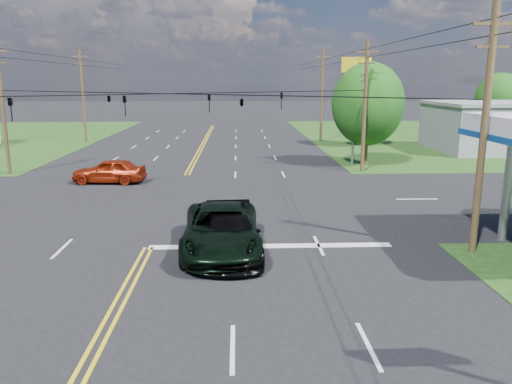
{
  "coord_description": "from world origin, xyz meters",
  "views": [
    {
      "loc": [
        3.66,
        -15.56,
        6.7
      ],
      "look_at": [
        4.48,
        6.0,
        1.86
      ],
      "focal_mm": 35.0,
      "sensor_mm": 36.0,
      "label": 1
    }
  ],
  "objects_px": {
    "retail_ne": "(509,128)",
    "tree_right_b": "(362,105)",
    "pole_left_far": "(83,95)",
    "pole_right_far": "(322,95)",
    "pole_ne": "(365,105)",
    "pickup_dkgreen": "(221,229)",
    "tree_right_a": "(368,104)",
    "pole_nw": "(3,106)",
    "pole_se": "(484,129)",
    "tree_far_r": "(499,99)",
    "suv_black": "(231,235)"
  },
  "relations": [
    {
      "from": "retail_ne",
      "to": "tree_right_b",
      "type": "bearing_deg",
      "value": 163.5
    },
    {
      "from": "pole_left_far",
      "to": "pole_right_far",
      "type": "bearing_deg",
      "value": 0.0
    },
    {
      "from": "pole_ne",
      "to": "pickup_dkgreen",
      "type": "xyz_separation_m",
      "value": [
        -10.0,
        -17.5,
        -4.01
      ]
    },
    {
      "from": "retail_ne",
      "to": "pole_right_far",
      "type": "relative_size",
      "value": 1.4
    },
    {
      "from": "pole_left_far",
      "to": "tree_right_a",
      "type": "bearing_deg",
      "value": -30.65
    },
    {
      "from": "retail_ne",
      "to": "pole_ne",
      "type": "distance_m",
      "value": 20.43
    },
    {
      "from": "pole_nw",
      "to": "pole_se",
      "type": "bearing_deg",
      "value": -34.7
    },
    {
      "from": "pole_se",
      "to": "pole_right_far",
      "type": "distance_m",
      "value": 37.0
    },
    {
      "from": "pole_ne",
      "to": "retail_ne",
      "type": "bearing_deg",
      "value": 32.91
    },
    {
      "from": "pole_ne",
      "to": "pole_right_far",
      "type": "bearing_deg",
      "value": 90.0
    },
    {
      "from": "pole_left_far",
      "to": "pole_ne",
      "type": "bearing_deg",
      "value": -36.16
    },
    {
      "from": "pole_nw",
      "to": "tree_right_a",
      "type": "xyz_separation_m",
      "value": [
        27.0,
        3.0,
        -0.05
      ]
    },
    {
      "from": "tree_right_b",
      "to": "tree_right_a",
      "type": "bearing_deg",
      "value": -101.77
    },
    {
      "from": "tree_right_b",
      "to": "tree_far_r",
      "type": "relative_size",
      "value": 0.93
    },
    {
      "from": "pole_left_far",
      "to": "pole_right_far",
      "type": "height_order",
      "value": "same"
    },
    {
      "from": "pole_ne",
      "to": "tree_far_r",
      "type": "relative_size",
      "value": 1.25
    },
    {
      "from": "tree_right_a",
      "to": "tree_right_b",
      "type": "height_order",
      "value": "tree_right_a"
    },
    {
      "from": "pole_left_far",
      "to": "tree_right_b",
      "type": "xyz_separation_m",
      "value": [
        29.5,
        -4.0,
        -0.95
      ]
    },
    {
      "from": "tree_right_b",
      "to": "suv_black",
      "type": "xyz_separation_m",
      "value": [
        -13.13,
        -32.9,
        -3.41
      ]
    },
    {
      "from": "suv_black",
      "to": "pole_nw",
      "type": "bearing_deg",
      "value": 129.38
    },
    {
      "from": "pole_ne",
      "to": "pickup_dkgreen",
      "type": "height_order",
      "value": "pole_ne"
    },
    {
      "from": "tree_right_b",
      "to": "tree_far_r",
      "type": "bearing_deg",
      "value": 18.92
    },
    {
      "from": "pole_nw",
      "to": "suv_black",
      "type": "height_order",
      "value": "pole_nw"
    },
    {
      "from": "tree_right_a",
      "to": "pole_se",
      "type": "bearing_deg",
      "value": -92.73
    },
    {
      "from": "pole_nw",
      "to": "retail_ne",
      "type": "bearing_deg",
      "value": 14.35
    },
    {
      "from": "pole_left_far",
      "to": "pole_se",
      "type": "bearing_deg",
      "value": -54.9
    },
    {
      "from": "pickup_dkgreen",
      "to": "suv_black",
      "type": "xyz_separation_m",
      "value": [
        0.37,
        -0.4,
        -0.1
      ]
    },
    {
      "from": "pole_nw",
      "to": "tree_right_a",
      "type": "relative_size",
      "value": 1.16
    },
    {
      "from": "pole_right_far",
      "to": "retail_ne",
      "type": "bearing_deg",
      "value": -25.2
    },
    {
      "from": "retail_ne",
      "to": "pole_ne",
      "type": "bearing_deg",
      "value": -147.09
    },
    {
      "from": "tree_far_r",
      "to": "pole_se",
      "type": "bearing_deg",
      "value": -118.3
    },
    {
      "from": "pole_nw",
      "to": "tree_far_r",
      "type": "xyz_separation_m",
      "value": [
        47.0,
        21.0,
        -0.37
      ]
    },
    {
      "from": "pole_nw",
      "to": "tree_right_b",
      "type": "height_order",
      "value": "pole_nw"
    },
    {
      "from": "pickup_dkgreen",
      "to": "suv_black",
      "type": "height_order",
      "value": "pickup_dkgreen"
    },
    {
      "from": "pickup_dkgreen",
      "to": "pole_right_far",
      "type": "bearing_deg",
      "value": 73.42
    },
    {
      "from": "pole_right_far",
      "to": "tree_right_a",
      "type": "xyz_separation_m",
      "value": [
        1.0,
        -16.0,
        -0.3
      ]
    },
    {
      "from": "pole_ne",
      "to": "tree_right_a",
      "type": "xyz_separation_m",
      "value": [
        1.0,
        3.0,
        -0.05
      ]
    },
    {
      "from": "pole_right_far",
      "to": "suv_black",
      "type": "height_order",
      "value": "pole_right_far"
    },
    {
      "from": "suv_black",
      "to": "pole_right_far",
      "type": "bearing_deg",
      "value": 72.32
    },
    {
      "from": "tree_right_b",
      "to": "suv_black",
      "type": "relative_size",
      "value": 1.27
    },
    {
      "from": "pole_se",
      "to": "tree_right_a",
      "type": "xyz_separation_m",
      "value": [
        1.0,
        21.0,
        -0.05
      ]
    },
    {
      "from": "pole_left_far",
      "to": "pickup_dkgreen",
      "type": "relative_size",
      "value": 1.53
    },
    {
      "from": "suv_black",
      "to": "pole_ne",
      "type": "bearing_deg",
      "value": 58.67
    },
    {
      "from": "pole_ne",
      "to": "pole_left_far",
      "type": "xyz_separation_m",
      "value": [
        -26.0,
        19.0,
        0.25
      ]
    },
    {
      "from": "tree_right_a",
      "to": "tree_right_b",
      "type": "bearing_deg",
      "value": 78.23
    },
    {
      "from": "retail_ne",
      "to": "tree_right_a",
      "type": "bearing_deg",
      "value": -153.43
    },
    {
      "from": "tree_far_r",
      "to": "pole_left_far",
      "type": "bearing_deg",
      "value": -177.56
    },
    {
      "from": "retail_ne",
      "to": "pole_nw",
      "type": "bearing_deg",
      "value": -165.65
    },
    {
      "from": "pickup_dkgreen",
      "to": "retail_ne",
      "type": "bearing_deg",
      "value": 45.29
    },
    {
      "from": "retail_ne",
      "to": "pole_nw",
      "type": "distance_m",
      "value": 44.47
    }
  ]
}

